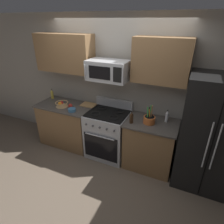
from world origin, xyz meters
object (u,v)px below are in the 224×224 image
object	(u,v)px
range_oven	(108,133)
apple_loose	(70,106)
bottle_vinegar	(167,116)
cutting_board	(89,105)
fruit_basket	(62,104)
utensil_crock	(149,119)
bottle_soy	(131,118)
refrigerator	(210,135)
bottle_oil	(52,94)
prep_bowl	(72,110)
microwave	(108,70)

from	to	relation	value
range_oven	apple_loose	xyz separation A→B (m)	(-0.78, -0.07, 0.48)
bottle_vinegar	cutting_board	bearing A→B (deg)	178.03
fruit_basket	cutting_board	distance (m)	0.54
utensil_crock	cutting_board	bearing A→B (deg)	170.19
bottle_vinegar	bottle_soy	xyz separation A→B (m)	(-0.53, -0.29, 0.00)
fruit_basket	cutting_board	bearing A→B (deg)	29.83
refrigerator	apple_loose	bearing A→B (deg)	-178.81
cutting_board	bottle_oil	world-z (taller)	bottle_oil
apple_loose	prep_bowl	world-z (taller)	apple_loose
cutting_board	bottle_soy	world-z (taller)	bottle_soy
cutting_board	bottle_vinegar	distance (m)	1.55
cutting_board	bottle_oil	distance (m)	0.93
refrigerator	fruit_basket	size ratio (longest dim) A/B	7.09
bottle_vinegar	prep_bowl	size ratio (longest dim) A/B	1.44
cutting_board	prep_bowl	world-z (taller)	prep_bowl
apple_loose	bottle_oil	size ratio (longest dim) A/B	0.39
fruit_basket	bottle_soy	distance (m)	1.49
fruit_basket	prep_bowl	bearing A→B (deg)	-18.26
range_oven	bottle_vinegar	bearing A→B (deg)	7.31
utensil_crock	bottle_vinegar	distance (m)	0.31
refrigerator	microwave	distance (m)	1.90
microwave	cutting_board	world-z (taller)	microwave
range_oven	utensil_crock	world-z (taller)	utensil_crock
microwave	prep_bowl	world-z (taller)	microwave
refrigerator	cutting_board	bearing A→B (deg)	174.78
bottle_vinegar	bottle_soy	world-z (taller)	same
range_oven	bottle_vinegar	xyz separation A→B (m)	(1.04, 0.13, 0.54)
range_oven	prep_bowl	size ratio (longest dim) A/B	7.25
range_oven	apple_loose	size ratio (longest dim) A/B	13.09
range_oven	bottle_oil	world-z (taller)	bottle_oil
bottle_vinegar	prep_bowl	bearing A→B (deg)	-169.35
range_oven	cutting_board	bearing A→B (deg)	159.86
fruit_basket	cutting_board	xyz separation A→B (m)	(0.47, 0.27, -0.04)
apple_loose	bottle_oil	world-z (taller)	bottle_oil
fruit_basket	apple_loose	distance (m)	0.20
utensil_crock	cutting_board	distance (m)	1.31
microwave	cutting_board	size ratio (longest dim) A/B	2.10
bottle_soy	microwave	bearing A→B (deg)	160.37
cutting_board	bottle_vinegar	world-z (taller)	bottle_vinegar
refrigerator	bottle_soy	xyz separation A→B (m)	(-1.21, -0.13, 0.10)
bottle_soy	prep_bowl	distance (m)	1.17
utensil_crock	bottle_oil	xyz separation A→B (m)	(-2.22, 0.22, 0.03)
utensil_crock	cutting_board	size ratio (longest dim) A/B	1.04
cutting_board	fruit_basket	bearing A→B (deg)	-150.17
bottle_soy	apple_loose	bearing A→B (deg)	176.32
bottle_oil	bottle_soy	size ratio (longest dim) A/B	0.99
utensil_crock	prep_bowl	distance (m)	1.46
bottle_vinegar	bottle_soy	distance (m)	0.60
range_oven	prep_bowl	world-z (taller)	range_oven
refrigerator	bottle_vinegar	size ratio (longest dim) A/B	8.41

